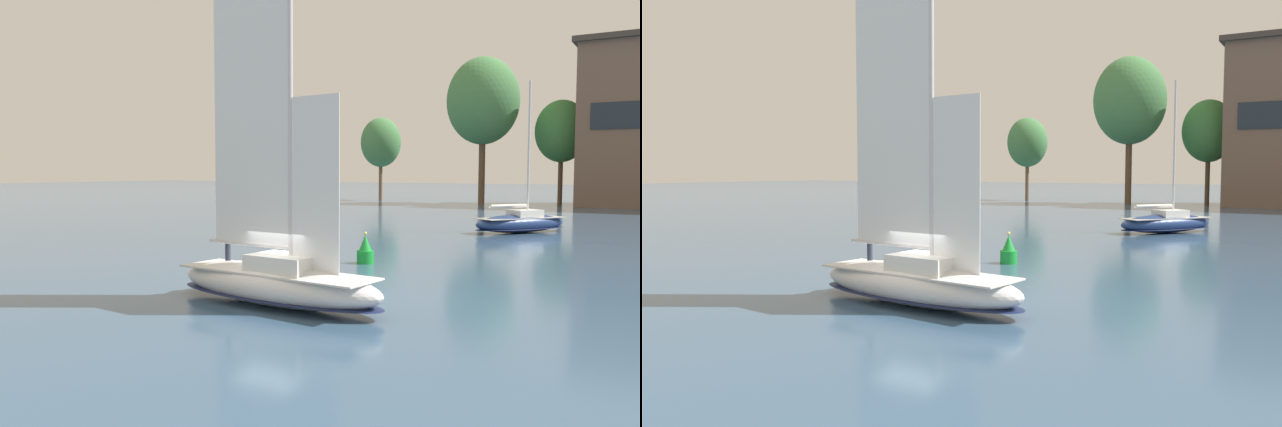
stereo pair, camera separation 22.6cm
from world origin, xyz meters
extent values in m
plane|color=#385675|center=(0.00, 0.00, 0.00)|extent=(400.00, 400.00, 0.00)
cylinder|color=brown|center=(-29.03, 70.18, 3.44)|extent=(0.55, 0.55, 6.88)
ellipsoid|color=#477F47|center=(-29.03, 70.18, 8.96)|extent=(6.19, 6.19, 7.57)
cylinder|color=brown|center=(-3.00, 71.78, 3.81)|extent=(0.61, 0.61, 7.63)
ellipsoid|color=#3D7A3D|center=(-3.00, 71.78, 9.94)|extent=(6.87, 6.87, 8.39)
cylinder|color=brown|center=(-12.67, 68.07, 5.44)|extent=(0.87, 0.87, 10.88)
ellipsoid|color=#477F47|center=(-12.67, 68.07, 14.18)|extent=(9.80, 9.80, 11.97)
ellipsoid|color=silver|center=(0.00, 0.00, 0.73)|extent=(8.74, 3.22, 1.45)
ellipsoid|color=#19234C|center=(0.00, 0.00, 0.33)|extent=(8.82, 3.25, 0.17)
cube|color=silver|center=(0.00, 0.00, 1.16)|extent=(7.68, 2.74, 0.06)
cube|color=silver|center=(0.43, -0.04, 1.48)|extent=(2.55, 1.90, 0.60)
cylinder|color=silver|center=(0.68, -0.07, 6.52)|extent=(0.17, 0.17, 10.68)
cylinder|color=silver|center=(-1.23, 0.12, 2.04)|extent=(3.84, 0.52, 0.15)
cube|color=white|center=(-1.08, 0.11, 6.42)|extent=(3.52, 0.38, 8.76)
cube|color=white|center=(1.71, -0.17, 4.12)|extent=(1.87, 0.21, 5.87)
cylinder|color=#232838|center=(-2.52, 0.54, 1.61)|extent=(0.22, 0.22, 0.85)
cylinder|color=gold|center=(-2.52, 0.54, 2.36)|extent=(0.37, 0.37, 0.65)
sphere|color=tan|center=(-2.52, 0.54, 2.81)|extent=(0.24, 0.24, 0.24)
ellipsoid|color=navy|center=(1.36, 30.03, 0.69)|extent=(6.50, 7.97, 1.38)
ellipsoid|color=#19234C|center=(1.36, 30.03, 0.31)|extent=(6.56, 8.05, 0.17)
cube|color=#BCB7A8|center=(1.36, 30.03, 1.10)|extent=(5.64, 6.96, 0.06)
cube|color=silver|center=(1.59, 30.37, 1.41)|extent=(2.60, 2.78, 0.57)
cylinder|color=silver|center=(1.73, 30.57, 6.20)|extent=(0.16, 0.16, 10.15)
cylinder|color=silver|center=(0.69, 29.07, 1.94)|extent=(2.20, 3.08, 0.14)
cylinder|color=silver|center=(0.69, 29.07, 2.04)|extent=(2.06, 2.83, 0.22)
cylinder|color=green|center=(-1.66, 10.23, 0.32)|extent=(0.86, 0.86, 0.64)
cone|color=green|center=(-1.66, 10.23, 1.04)|extent=(0.64, 0.64, 0.79)
sphere|color=#F2F266|center=(-1.66, 10.23, 1.51)|extent=(0.16, 0.16, 0.16)
camera|label=1|loc=(12.17, -17.47, 4.64)|focal=35.00mm
camera|label=2|loc=(12.36, -17.36, 4.64)|focal=35.00mm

